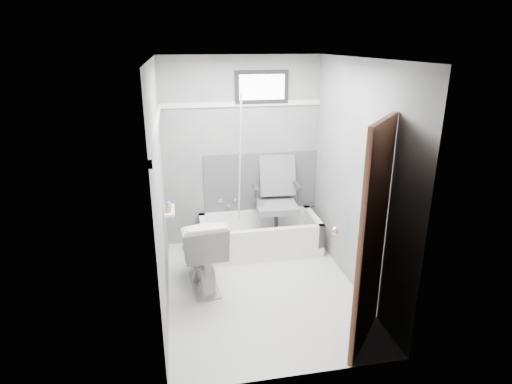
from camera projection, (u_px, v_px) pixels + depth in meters
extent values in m
plane|color=silver|center=(262.00, 289.00, 4.65)|extent=(2.60, 2.60, 0.00)
plane|color=silver|center=(263.00, 58.00, 3.85)|extent=(2.60, 2.60, 0.00)
cube|color=slate|center=(242.00, 153.00, 5.45)|extent=(2.00, 0.02, 2.40)
cube|color=slate|center=(300.00, 241.00, 3.04)|extent=(2.00, 0.02, 2.40)
cube|color=slate|center=(160.00, 191.00, 4.07)|extent=(0.02, 2.60, 2.40)
cube|color=slate|center=(357.00, 179.00, 4.43)|extent=(0.02, 2.60, 2.40)
imported|color=white|center=(202.00, 251.00, 4.60)|extent=(0.55, 0.88, 0.82)
cube|color=#4C4C4F|center=(261.00, 182.00, 5.62)|extent=(1.50, 0.02, 0.78)
cube|color=white|center=(242.00, 104.00, 5.23)|extent=(2.00, 0.02, 0.06)
cube|color=white|center=(156.00, 126.00, 3.87)|extent=(0.02, 2.60, 0.06)
cylinder|color=silver|center=(240.00, 170.00, 5.27)|extent=(0.02, 0.41, 1.92)
cube|color=white|center=(170.00, 210.00, 4.40)|extent=(0.10, 0.32, 0.02)
imported|color=olive|center=(168.00, 207.00, 4.31)|extent=(0.06, 0.06, 0.10)
imported|color=slate|center=(168.00, 203.00, 4.44)|extent=(0.09, 0.09, 0.09)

